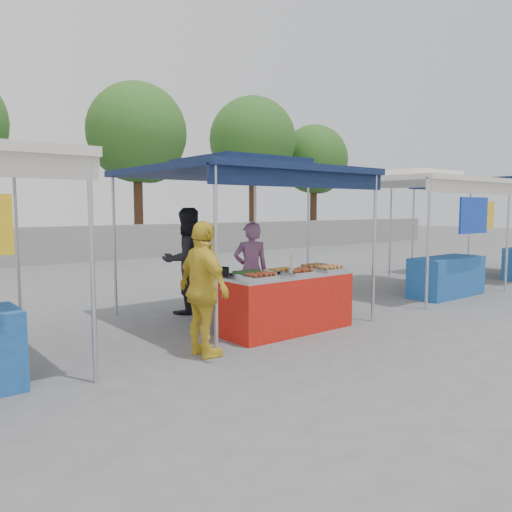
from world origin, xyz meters
TOP-DOWN VIEW (x-y plane):
  - ground_plane at (0.00, 0.00)m, footprint 80.00×80.00m
  - back_wall at (0.00, 11.00)m, footprint 40.00×0.25m
  - main_canopy at (0.00, 0.97)m, footprint 3.20×3.20m
  - neighbor_stall_right at (4.50, 0.57)m, footprint 3.20×3.20m
  - neighbor_stall_far at (8.50, 0.57)m, footprint 3.20×3.20m
  - tree_2 at (4.07, 13.00)m, footprint 3.87×3.87m
  - tree_3 at (10.12, 13.36)m, footprint 4.07×4.07m
  - tree_4 at (14.18, 13.33)m, footprint 3.59×3.54m
  - vendor_table at (0.00, -0.10)m, footprint 2.00×0.80m
  - food_tray_fl at (-0.67, -0.34)m, footprint 0.42×0.30m
  - food_tray_fm at (0.03, -0.34)m, footprint 0.42×0.30m
  - food_tray_fr at (0.66, -0.34)m, footprint 0.42×0.30m
  - food_tray_bl at (-0.62, 0.01)m, footprint 0.42×0.30m
  - food_tray_bm at (-0.01, 0.00)m, footprint 0.42×0.30m
  - food_tray_br at (0.64, -0.04)m, footprint 0.42×0.30m
  - cooking_pot at (-0.89, 0.26)m, footprint 0.21×0.21m
  - skewer_cup at (-0.13, -0.35)m, footprint 0.09×0.09m
  - wok_burner at (1.15, 0.06)m, footprint 0.53×0.53m
  - crate_left at (-0.34, 0.44)m, footprint 0.54×0.38m
  - crate_right at (0.27, 0.54)m, footprint 0.47×0.33m
  - crate_stacked at (0.27, 0.54)m, footprint 0.47×0.33m
  - vendor_woman at (0.11, 0.87)m, footprint 0.68×0.58m
  - helper_man at (-0.49, 1.88)m, footprint 0.88×0.69m
  - customer_person at (-1.62, -0.42)m, footprint 0.41×0.97m

SIDE VIEW (x-z plane):
  - ground_plane at x=0.00m, z-range 0.00..0.00m
  - crate_right at x=0.27m, z-range 0.00..0.28m
  - crate_left at x=-0.34m, z-range 0.00..0.33m
  - crate_stacked at x=0.27m, z-range 0.28..0.56m
  - vendor_table at x=0.00m, z-range 0.00..0.85m
  - wok_burner at x=1.15m, z-range 0.08..0.97m
  - back_wall at x=0.00m, z-range 0.00..1.20m
  - vendor_woman at x=0.11m, z-range 0.00..1.57m
  - customer_person at x=-1.62m, z-range 0.00..1.65m
  - food_tray_fl at x=-0.67m, z-range 0.85..0.92m
  - food_tray_fm at x=0.03m, z-range 0.85..0.92m
  - food_tray_fr at x=0.66m, z-range 0.85..0.92m
  - food_tray_bl at x=-0.62m, z-range 0.85..0.92m
  - food_tray_bm at x=-0.01m, z-range 0.85..0.92m
  - food_tray_br at x=0.64m, z-range 0.85..0.92m
  - helper_man at x=-0.49m, z-range 0.00..1.80m
  - skewer_cup at x=-0.13m, z-range 0.85..0.96m
  - cooking_pot at x=-0.89m, z-range 0.85..0.97m
  - neighbor_stall_right at x=4.50m, z-range 0.32..2.89m
  - neighbor_stall_far at x=8.50m, z-range 0.32..2.89m
  - main_canopy at x=0.00m, z-range 1.08..3.65m
  - tree_4 at x=14.18m, z-range 1.12..7.20m
  - tree_2 at x=4.07m, z-range 1.23..7.88m
  - tree_3 at x=10.12m, z-range 1.29..8.28m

